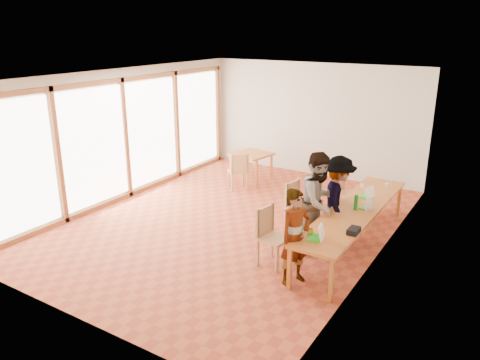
# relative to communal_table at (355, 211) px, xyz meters

# --- Properties ---
(ground) EXTENTS (8.00, 8.00, 0.00)m
(ground) POSITION_rel_communal_table_xyz_m (-2.50, -0.19, -0.70)
(ground) COLOR #AD4B2A
(ground) RESTS_ON ground
(wall_back) EXTENTS (6.00, 0.10, 3.00)m
(wall_back) POSITION_rel_communal_table_xyz_m (-2.50, 3.81, 0.80)
(wall_back) COLOR beige
(wall_back) RESTS_ON ground
(wall_front) EXTENTS (6.00, 0.10, 3.00)m
(wall_front) POSITION_rel_communal_table_xyz_m (-2.50, -4.19, 0.80)
(wall_front) COLOR beige
(wall_front) RESTS_ON ground
(wall_right) EXTENTS (0.10, 8.00, 3.00)m
(wall_right) POSITION_rel_communal_table_xyz_m (0.50, -0.19, 0.80)
(wall_right) COLOR beige
(wall_right) RESTS_ON ground
(window_wall) EXTENTS (0.10, 8.00, 3.00)m
(window_wall) POSITION_rel_communal_table_xyz_m (-5.46, -0.19, 0.80)
(window_wall) COLOR white
(window_wall) RESTS_ON ground
(ceiling) EXTENTS (6.00, 8.00, 0.04)m
(ceiling) POSITION_rel_communal_table_xyz_m (-2.50, -0.19, 2.32)
(ceiling) COLOR white
(ceiling) RESTS_ON wall_back
(communal_table) EXTENTS (0.80, 4.00, 0.75)m
(communal_table) POSITION_rel_communal_table_xyz_m (0.00, 0.00, 0.00)
(communal_table) COLOR #C4782B
(communal_table) RESTS_ON ground
(side_table) EXTENTS (0.90, 0.90, 0.75)m
(side_table) POSITION_rel_communal_table_xyz_m (-3.57, 2.35, -0.03)
(side_table) COLOR #C4782B
(side_table) RESTS_ON ground
(chair_near) EXTENTS (0.53, 0.53, 0.54)m
(chair_near) POSITION_rel_communal_table_xyz_m (-1.02, -1.33, -0.08)
(chair_near) COLOR #E3B271
(chair_near) RESTS_ON ground
(chair_mid) EXTENTS (0.52, 0.52, 0.51)m
(chair_mid) POSITION_rel_communal_table_xyz_m (-1.28, 0.25, -0.11)
(chair_mid) COLOR #E3B271
(chair_mid) RESTS_ON ground
(chair_far) EXTENTS (0.52, 0.52, 0.49)m
(chair_far) POSITION_rel_communal_table_xyz_m (-1.16, 1.32, -0.14)
(chair_far) COLOR #E3B271
(chair_far) RESTS_ON ground
(chair_empty) EXTENTS (0.51, 0.51, 0.54)m
(chair_empty) POSITION_rel_communal_table_xyz_m (-0.71, 1.40, -0.08)
(chair_empty) COLOR #E3B271
(chair_empty) RESTS_ON ground
(chair_spare) EXTENTS (0.63, 0.63, 0.51)m
(chair_spare) POSITION_rel_communal_table_xyz_m (-3.47, 1.58, -0.12)
(chair_spare) COLOR #E3B271
(chair_spare) RESTS_ON ground
(person_near) EXTENTS (0.55, 0.67, 1.56)m
(person_near) POSITION_rel_communal_table_xyz_m (-0.37, -1.70, 0.08)
(person_near) COLOR gray
(person_near) RESTS_ON ground
(person_mid) EXTENTS (0.90, 1.04, 1.83)m
(person_mid) POSITION_rel_communal_table_xyz_m (-0.53, -0.42, 0.21)
(person_mid) COLOR gray
(person_mid) RESTS_ON ground
(person_far) EXTENTS (1.01, 1.23, 1.66)m
(person_far) POSITION_rel_communal_table_xyz_m (-0.37, 0.09, 0.13)
(person_far) COLOR gray
(person_far) RESTS_ON ground
(laptop_near) EXTENTS (0.29, 0.31, 0.23)m
(laptop_near) POSITION_rel_communal_table_xyz_m (-0.07, -1.52, 0.11)
(laptop_near) COLOR green
(laptop_near) RESTS_ON communal_table
(laptop_mid) EXTENTS (0.25, 0.26, 0.18)m
(laptop_mid) POSITION_rel_communal_table_xyz_m (0.18, 0.11, 0.10)
(laptop_mid) COLOR green
(laptop_mid) RESTS_ON communal_table
(laptop_far) EXTENTS (0.29, 0.31, 0.22)m
(laptop_far) POSITION_rel_communal_table_xyz_m (0.00, 0.71, 0.11)
(laptop_far) COLOR green
(laptop_far) RESTS_ON communal_table
(yellow_mug) EXTENTS (0.15, 0.15, 0.10)m
(yellow_mug) POSITION_rel_communal_table_xyz_m (-0.24, -1.45, 0.10)
(yellow_mug) COLOR gold
(yellow_mug) RESTS_ON communal_table
(green_bottle) EXTENTS (0.07, 0.07, 0.28)m
(green_bottle) POSITION_rel_communal_table_xyz_m (0.02, -0.03, 0.19)
(green_bottle) COLOR #0F6A1A
(green_bottle) RESTS_ON communal_table
(clear_glass) EXTENTS (0.07, 0.07, 0.09)m
(clear_glass) POSITION_rel_communal_table_xyz_m (0.15, 1.50, 0.09)
(clear_glass) COLOR silver
(clear_glass) RESTS_ON communal_table
(condiment_cup) EXTENTS (0.08, 0.08, 0.06)m
(condiment_cup) POSITION_rel_communal_table_xyz_m (-0.28, 1.27, 0.08)
(condiment_cup) COLOR white
(condiment_cup) RESTS_ON communal_table
(pink_phone) EXTENTS (0.05, 0.10, 0.01)m
(pink_phone) POSITION_rel_communal_table_xyz_m (-0.29, 1.35, 0.05)
(pink_phone) COLOR #D94276
(pink_phone) RESTS_ON communal_table
(black_pouch) EXTENTS (0.16, 0.26, 0.09)m
(black_pouch) POSITION_rel_communal_table_xyz_m (0.33, -1.03, 0.09)
(black_pouch) COLOR black
(black_pouch) RESTS_ON communal_table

